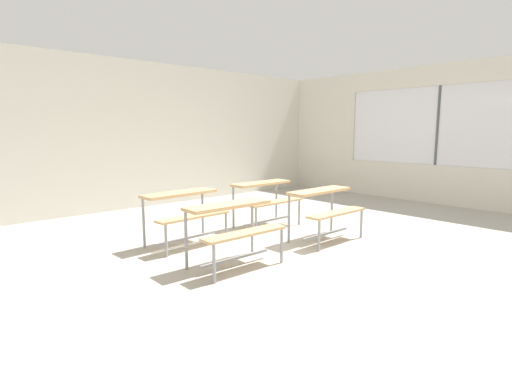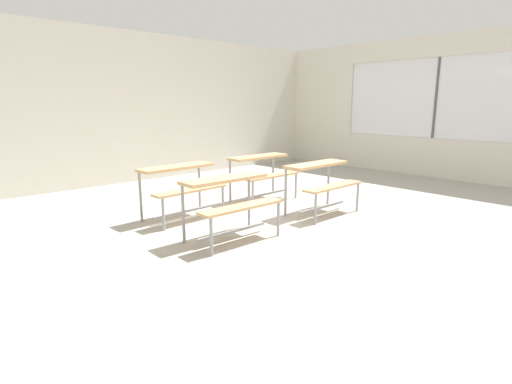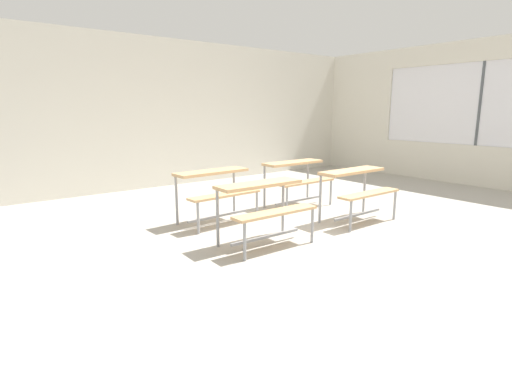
% 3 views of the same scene
% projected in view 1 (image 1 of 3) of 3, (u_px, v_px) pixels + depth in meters
% --- Properties ---
extents(ground, '(10.00, 9.00, 0.05)m').
position_uv_depth(ground, '(301.00, 257.00, 5.19)').
color(ground, '#ADA89E').
extents(wall_back, '(10.00, 0.12, 3.00)m').
position_uv_depth(wall_back, '(138.00, 135.00, 8.24)').
color(wall_back, silver).
rests_on(wall_back, ground).
extents(wall_right, '(0.12, 9.00, 3.00)m').
position_uv_depth(wall_right, '(468.00, 138.00, 8.20)').
color(wall_right, silver).
rests_on(wall_right, ground).
extents(desk_bench_r0c0, '(1.11, 0.61, 0.74)m').
position_uv_depth(desk_bench_r0c0, '(234.00, 220.00, 4.69)').
color(desk_bench_r0c0, tan).
rests_on(desk_bench_r0c0, ground).
extents(desk_bench_r0c1, '(1.10, 0.59, 0.74)m').
position_uv_depth(desk_bench_r0c1, '(325.00, 202.00, 5.81)').
color(desk_bench_r0c1, tan).
rests_on(desk_bench_r0c1, ground).
extents(desk_bench_r1c0, '(1.12, 0.64, 0.74)m').
position_uv_depth(desk_bench_r1c0, '(184.00, 205.00, 5.57)').
color(desk_bench_r1c0, tan).
rests_on(desk_bench_r1c0, ground).
extents(desk_bench_r1c1, '(1.10, 0.59, 0.74)m').
position_uv_depth(desk_bench_r1c1, '(266.00, 193.00, 6.65)').
color(desk_bench_r1c1, tan).
rests_on(desk_bench_r1c1, ground).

